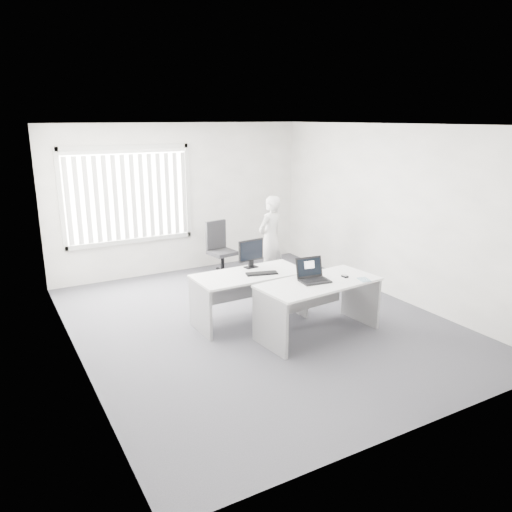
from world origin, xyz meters
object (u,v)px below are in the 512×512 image
desk_far (250,287)px  person (270,238)px  laptop (315,271)px  desk_near (318,296)px  office_chair (221,259)px  monitor (251,254)px

desk_far → person: bearing=49.6°
desk_far → person: (1.28, 1.56, 0.24)m
desk_far → laptop: laptop is taller
desk_near → laptop: size_ratio=4.48×
office_chair → monitor: bearing=-112.2°
desk_near → desk_far: bearing=119.2°
desk_far → monitor: size_ratio=3.82×
desk_far → office_chair: size_ratio=1.59×
laptop → monitor: monitor is taller
laptop → monitor: (-0.38, 1.09, 0.03)m
desk_near → monitor: bearing=106.3°
office_chair → laptop: bearing=-100.7°
office_chair → desk_far: bearing=-114.6°
desk_far → laptop: (0.54, -0.84, 0.39)m
person → laptop: bearing=51.8°
desk_near → laptop: 0.37m
person → laptop: size_ratio=3.98×
desk_far → person: size_ratio=1.05×
monitor → desk_near: bearing=-74.8°
desk_far → monitor: (0.15, 0.24, 0.42)m
person → desk_far: bearing=29.6°
laptop → person: bearing=79.7°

